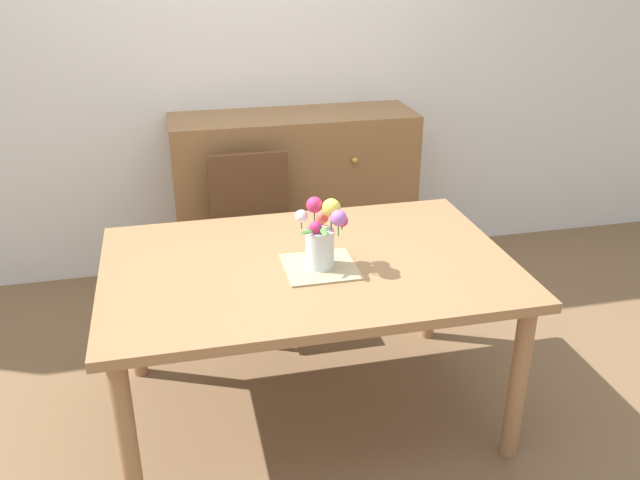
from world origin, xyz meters
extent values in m
plane|color=brown|center=(0.00, 0.00, 0.00)|extent=(12.00, 12.00, 0.00)
cube|color=silver|center=(0.00, 1.60, 1.40)|extent=(7.00, 0.10, 2.80)
cube|color=#9E7047|center=(0.00, 0.00, 0.72)|extent=(1.63, 1.07, 0.04)
cylinder|color=#9E7047|center=(-0.73, -0.45, 0.35)|extent=(0.07, 0.07, 0.70)
cylinder|color=#9E7047|center=(0.73, -0.45, 0.35)|extent=(0.07, 0.07, 0.70)
cylinder|color=#9E7047|center=(-0.73, 0.45, 0.35)|extent=(0.07, 0.07, 0.70)
cylinder|color=#9E7047|center=(0.73, 0.45, 0.35)|extent=(0.07, 0.07, 0.70)
cube|color=brown|center=(-0.11, 0.79, 0.46)|extent=(0.42, 0.42, 0.04)
cylinder|color=brown|center=(0.07, 0.61, 0.22)|extent=(0.04, 0.04, 0.44)
cylinder|color=brown|center=(-0.29, 0.61, 0.22)|extent=(0.04, 0.04, 0.44)
cylinder|color=brown|center=(0.07, 0.97, 0.22)|extent=(0.04, 0.04, 0.44)
cylinder|color=brown|center=(-0.29, 0.97, 0.22)|extent=(0.04, 0.04, 0.44)
cube|color=brown|center=(-0.11, 0.99, 0.69)|extent=(0.42, 0.04, 0.42)
cube|color=olive|center=(0.20, 1.33, 0.50)|extent=(1.40, 0.44, 1.00)
sphere|color=#B7933D|center=(-0.10, 1.10, 0.78)|extent=(0.04, 0.04, 0.04)
sphere|color=#B7933D|center=(0.50, 1.10, 0.78)|extent=(0.04, 0.04, 0.04)
sphere|color=#B7933D|center=(-0.10, 1.10, 0.38)|extent=(0.04, 0.04, 0.04)
sphere|color=#B7933D|center=(0.50, 1.10, 0.38)|extent=(0.04, 0.04, 0.04)
cube|color=tan|center=(0.04, -0.06, 0.74)|extent=(0.28, 0.28, 0.01)
cylinder|color=silver|center=(0.04, -0.06, 0.82)|extent=(0.11, 0.11, 0.15)
sphere|color=#D12D66|center=(0.01, -0.08, 0.92)|extent=(0.05, 0.05, 0.05)
cylinder|color=#478438|center=(0.01, -0.08, 0.90)|extent=(0.01, 0.01, 0.03)
sphere|color=#EFD14C|center=(0.08, -0.07, 0.99)|extent=(0.07, 0.07, 0.07)
cylinder|color=#478438|center=(0.08, -0.07, 0.94)|extent=(0.01, 0.01, 0.10)
sphere|color=white|center=(-0.03, -0.01, 0.94)|extent=(0.05, 0.05, 0.05)
cylinder|color=#478438|center=(-0.03, -0.01, 0.91)|extent=(0.01, 0.01, 0.05)
sphere|color=#D12D66|center=(0.13, -0.05, 0.92)|extent=(0.05, 0.05, 0.05)
cylinder|color=#478438|center=(0.13, -0.05, 0.90)|extent=(0.01, 0.01, 0.04)
sphere|color=#E55B4C|center=(0.06, 0.00, 0.92)|extent=(0.05, 0.05, 0.05)
cylinder|color=#478438|center=(0.06, 0.00, 0.90)|extent=(0.01, 0.01, 0.03)
sphere|color=#B266C6|center=(0.10, -0.11, 0.96)|extent=(0.06, 0.06, 0.06)
cylinder|color=#478438|center=(0.10, -0.11, 0.92)|extent=(0.01, 0.01, 0.07)
sphere|color=#D12D66|center=(0.02, -0.03, 0.99)|extent=(0.06, 0.06, 0.06)
cylinder|color=#478438|center=(0.02, -0.03, 0.94)|extent=(0.01, 0.01, 0.10)
sphere|color=#E55B4C|center=(0.13, -0.02, 0.92)|extent=(0.06, 0.06, 0.06)
cylinder|color=#478438|center=(0.13, -0.02, 0.90)|extent=(0.01, 0.01, 0.03)
ellipsoid|color=#478438|center=(-0.02, -0.10, 0.91)|extent=(0.07, 0.06, 0.02)
ellipsoid|color=#478438|center=(0.04, -0.12, 0.92)|extent=(0.03, 0.07, 0.02)
camera|label=1|loc=(-0.50, -2.37, 1.94)|focal=37.87mm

